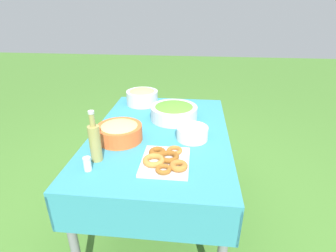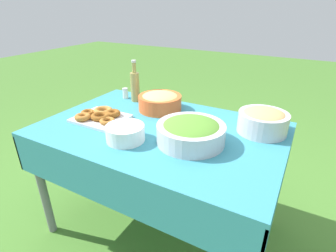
{
  "view_description": "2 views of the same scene",
  "coord_description": "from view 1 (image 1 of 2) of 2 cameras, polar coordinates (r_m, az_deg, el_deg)",
  "views": [
    {
      "loc": [
        1.59,
        0.22,
        1.56
      ],
      "look_at": [
        0.05,
        0.06,
        0.83
      ],
      "focal_mm": 28.0,
      "sensor_mm": 36.0,
      "label": 1
    },
    {
      "loc": [
        -0.7,
        1.17,
        1.42
      ],
      "look_at": [
        -0.06,
        0.0,
        0.78
      ],
      "focal_mm": 28.0,
      "sensor_mm": 36.0,
      "label": 2
    }
  ],
  "objects": [
    {
      "name": "picnic_table",
      "position": [
        1.84,
        -1.63,
        -3.99
      ],
      "size": [
        1.38,
        0.92,
        0.76
      ],
      "color": "teal",
      "rests_on": "ground_plane"
    },
    {
      "name": "plate_stack",
      "position": [
        1.69,
        5.3,
        -1.52
      ],
      "size": [
        0.2,
        0.2,
        0.08
      ],
      "color": "white",
      "rests_on": "picnic_table"
    },
    {
      "name": "salt_shaker",
      "position": [
        1.44,
        -17.14,
        -7.88
      ],
      "size": [
        0.04,
        0.04,
        0.08
      ],
      "color": "white",
      "rests_on": "picnic_table"
    },
    {
      "name": "pasta_bowl",
      "position": [
        1.69,
        -10.49,
        -1.09
      ],
      "size": [
        0.29,
        0.29,
        0.12
      ],
      "color": "#E05B28",
      "rests_on": "picnic_table"
    },
    {
      "name": "ground_plane",
      "position": [
        2.24,
        -1.42,
        -18.94
      ],
      "size": [
        14.0,
        14.0,
        0.0
      ],
      "primitive_type": "plane",
      "color": "#477A2D"
    },
    {
      "name": "bread_bowl",
      "position": [
        2.28,
        -5.65,
        6.52
      ],
      "size": [
        0.27,
        0.27,
        0.14
      ],
      "color": "silver",
      "rests_on": "picnic_table"
    },
    {
      "name": "donut_platter",
      "position": [
        1.44,
        -0.66,
        -7.38
      ],
      "size": [
        0.31,
        0.28,
        0.05
      ],
      "color": "silver",
      "rests_on": "picnic_table"
    },
    {
      "name": "salad_bowl",
      "position": [
        1.97,
        1.29,
        3.24
      ],
      "size": [
        0.35,
        0.35,
        0.12
      ],
      "color": "silver",
      "rests_on": "picnic_table"
    },
    {
      "name": "olive_oil_bottle",
      "position": [
        1.48,
        -15.62,
        -3.27
      ],
      "size": [
        0.06,
        0.06,
        0.3
      ],
      "color": "#998E4C",
      "rests_on": "picnic_table"
    }
  ]
}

